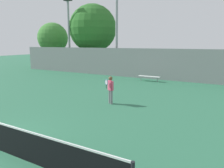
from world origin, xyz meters
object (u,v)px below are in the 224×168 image
light_pole_far_right (117,19)px  tree_dark_dense (53,38)px  bench_courtside_near (149,77)px  tennis_player (110,88)px  light_pole_near_left (69,29)px  tree_green_broad (93,28)px

light_pole_far_right → tree_dark_dense: bearing=165.1°
bench_courtside_near → tennis_player: bearing=-84.9°
light_pole_far_right → tree_dark_dense: 13.24m
light_pole_near_left → tree_dark_dense: size_ratio=1.34×
tree_green_broad → light_pole_far_right: bearing=-26.6°
tennis_player → tree_dark_dense: size_ratio=0.25×
light_pole_far_right → bench_courtside_near: bearing=-23.1°
tennis_player → bench_courtside_near: tennis_player is taller
light_pole_far_right → tree_green_broad: size_ratio=1.26×
tree_green_broad → tree_dark_dense: bearing=172.9°
light_pole_near_left → bench_courtside_near: bearing=-9.0°
tennis_player → tree_green_broad: bearing=158.0°
tennis_player → bench_courtside_near: (-0.75, 8.37, -0.48)m
light_pole_near_left → tree_dark_dense: bearing=150.3°
bench_courtside_near → tree_green_broad: bearing=155.1°
light_pole_near_left → light_pole_far_right: size_ratio=0.83×
bench_courtside_near → light_pole_far_right: size_ratio=0.19×
bench_courtside_near → tree_dark_dense: size_ratio=0.31×
tree_dark_dense → light_pole_far_right: bearing=-14.9°
tennis_player → light_pole_far_right: 12.62m
tennis_player → light_pole_near_left: size_ratio=0.19×
light_pole_near_left → tree_dark_dense: 7.22m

